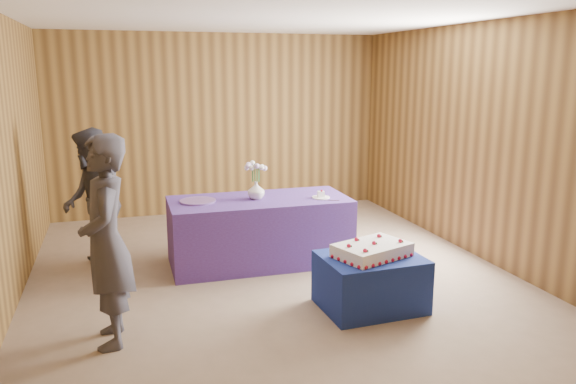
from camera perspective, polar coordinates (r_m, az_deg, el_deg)
name	(u,v)px	position (r m, az deg, el deg)	size (l,w,h in m)	color
ground	(273,277)	(6.07, -1.54, -8.59)	(6.00, 6.00, 0.00)	gray
room_shell	(272,107)	(5.68, -1.65, 8.64)	(5.04, 6.04, 2.72)	brown
cake_table	(370,282)	(5.30, 8.38, -9.03)	(0.90, 0.70, 0.50)	navy
serving_table	(260,231)	(6.39, -2.90, -3.97)	(2.00, 0.90, 0.75)	#523797
sheet_cake	(372,250)	(5.20, 8.53, -5.85)	(0.79, 0.66, 0.16)	white
vase	(256,190)	(6.27, -3.26, 0.17)	(0.19, 0.19, 0.20)	silver
flower_spray	(256,167)	(6.22, -3.29, 2.55)	(0.25, 0.26, 0.20)	#28652B
platter	(198,201)	(6.22, -9.15, -0.92)	(0.39, 0.39, 0.02)	#714E9D
plate	(321,197)	(6.34, 3.36, -0.54)	(0.20, 0.20, 0.01)	white
cake_slice	(321,194)	(6.33, 3.37, -0.19)	(0.08, 0.07, 0.09)	white
knife	(328,200)	(6.23, 4.04, -0.84)	(0.26, 0.02, 0.00)	#B2B2B6
guest_left	(106,242)	(4.64, -17.98, -4.85)	(0.62, 0.41, 1.70)	#3C3A45
guest_right	(92,202)	(6.35, -19.26, -0.94)	(0.76, 0.59, 1.57)	#30303A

